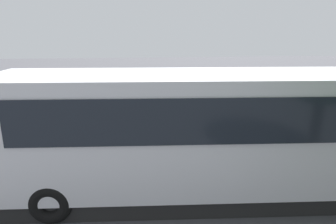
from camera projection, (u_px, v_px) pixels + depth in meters
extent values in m
plane|color=#424247|center=(217.00, 131.00, 12.91)|extent=(80.00, 80.00, 0.00)
cube|color=silver|center=(207.00, 128.00, 7.45)|extent=(10.69, 3.24, 2.80)
cube|color=black|center=(200.00, 96.00, 8.53)|extent=(8.83, 0.67, 1.01)
cube|color=black|center=(218.00, 122.00, 6.08)|extent=(8.83, 0.67, 1.01)
cube|color=red|center=(199.00, 132.00, 8.82)|extent=(9.25, 0.69, 0.28)
cube|color=black|center=(205.00, 185.00, 7.88)|extent=(9.84, 2.98, 0.45)
torus|color=black|center=(76.00, 161.00, 8.74)|extent=(1.02, 0.39, 1.00)
torus|color=black|center=(50.00, 203.00, 6.56)|extent=(1.02, 0.39, 1.00)
torus|color=black|center=(317.00, 156.00, 9.06)|extent=(1.02, 0.39, 1.00)
cylinder|color=#473823|center=(253.00, 135.00, 11.07)|extent=(0.14, 0.14, 0.75)
cube|color=black|center=(252.00, 145.00, 11.21)|extent=(0.15, 0.27, 0.10)
cylinder|color=#473823|center=(257.00, 135.00, 11.05)|extent=(0.14, 0.14, 0.75)
cube|color=black|center=(256.00, 145.00, 11.20)|extent=(0.15, 0.27, 0.10)
cube|color=maroon|center=(256.00, 118.00, 10.88)|extent=(0.43, 0.35, 0.62)
cylinder|color=maroon|center=(250.00, 117.00, 10.89)|extent=(0.11, 0.11, 0.59)
sphere|color=tan|center=(249.00, 125.00, 10.97)|extent=(0.11, 0.11, 0.09)
cylinder|color=maroon|center=(263.00, 117.00, 10.86)|extent=(0.11, 0.11, 0.59)
sphere|color=tan|center=(262.00, 125.00, 10.94)|extent=(0.11, 0.11, 0.09)
sphere|color=tan|center=(257.00, 106.00, 10.76)|extent=(0.26, 0.26, 0.22)
cylinder|color=black|center=(221.00, 137.00, 10.81)|extent=(0.13, 0.13, 0.75)
cube|color=black|center=(220.00, 147.00, 10.96)|extent=(0.11, 0.27, 0.10)
cylinder|color=black|center=(225.00, 137.00, 10.84)|extent=(0.13, 0.13, 0.75)
cube|color=black|center=(224.00, 147.00, 10.98)|extent=(0.11, 0.27, 0.10)
cube|color=#D8F233|center=(224.00, 120.00, 10.64)|extent=(0.40, 0.30, 0.62)
cube|color=silver|center=(224.00, 120.00, 10.64)|extent=(0.41, 0.31, 0.06)
cylinder|color=#D8F233|center=(218.00, 119.00, 10.60)|extent=(0.09, 0.09, 0.59)
sphere|color=tan|center=(217.00, 127.00, 10.68)|extent=(0.09, 0.09, 0.09)
cylinder|color=#D8F233|center=(230.00, 119.00, 10.68)|extent=(0.09, 0.09, 0.59)
sphere|color=tan|center=(230.00, 127.00, 10.76)|extent=(0.09, 0.09, 0.09)
sphere|color=tan|center=(225.00, 108.00, 10.53)|extent=(0.24, 0.24, 0.23)
cylinder|color=black|center=(190.00, 141.00, 10.44)|extent=(0.13, 0.13, 0.76)
cube|color=black|center=(190.00, 151.00, 10.59)|extent=(0.11, 0.27, 0.10)
cylinder|color=black|center=(195.00, 141.00, 10.45)|extent=(0.13, 0.13, 0.76)
cube|color=black|center=(194.00, 151.00, 10.60)|extent=(0.11, 0.27, 0.10)
cube|color=maroon|center=(193.00, 122.00, 10.26)|extent=(0.40, 0.30, 0.64)
cylinder|color=maroon|center=(186.00, 122.00, 10.25)|extent=(0.10, 0.10, 0.60)
sphere|color=tan|center=(186.00, 130.00, 10.32)|extent=(0.10, 0.10, 0.09)
cylinder|color=maroon|center=(200.00, 122.00, 10.27)|extent=(0.10, 0.10, 0.60)
sphere|color=tan|center=(200.00, 130.00, 10.35)|extent=(0.10, 0.10, 0.09)
sphere|color=tan|center=(193.00, 110.00, 10.14)|extent=(0.24, 0.24, 0.23)
cylinder|color=black|center=(148.00, 140.00, 10.43)|extent=(0.14, 0.14, 0.80)
cube|color=black|center=(148.00, 151.00, 10.58)|extent=(0.15, 0.27, 0.10)
cylinder|color=black|center=(152.00, 141.00, 10.41)|extent=(0.14, 0.14, 0.80)
cube|color=black|center=(152.00, 151.00, 10.57)|extent=(0.15, 0.27, 0.10)
cube|color=silver|center=(150.00, 121.00, 10.23)|extent=(0.43, 0.35, 0.66)
cylinder|color=silver|center=(143.00, 120.00, 10.24)|extent=(0.11, 0.11, 0.63)
sphere|color=tan|center=(143.00, 129.00, 10.32)|extent=(0.11, 0.11, 0.09)
cylinder|color=silver|center=(156.00, 121.00, 10.21)|extent=(0.11, 0.11, 0.63)
sphere|color=tan|center=(156.00, 129.00, 10.29)|extent=(0.11, 0.11, 0.09)
sphere|color=tan|center=(149.00, 108.00, 10.11)|extent=(0.28, 0.28, 0.24)
cylinder|color=black|center=(119.00, 143.00, 10.19)|extent=(0.14, 0.14, 0.78)
cube|color=black|center=(119.00, 154.00, 10.34)|extent=(0.14, 0.27, 0.10)
cylinder|color=black|center=(124.00, 143.00, 10.24)|extent=(0.14, 0.14, 0.78)
cube|color=black|center=(124.00, 154.00, 10.39)|extent=(0.14, 0.27, 0.10)
cube|color=navy|center=(121.00, 123.00, 10.03)|extent=(0.42, 0.34, 0.65)
cylinder|color=navy|center=(113.00, 124.00, 9.96)|extent=(0.10, 0.10, 0.62)
sphere|color=tan|center=(114.00, 132.00, 10.04)|extent=(0.10, 0.10, 0.09)
cylinder|color=navy|center=(127.00, 122.00, 10.09)|extent=(0.10, 0.10, 0.62)
sphere|color=tan|center=(128.00, 131.00, 10.17)|extent=(0.10, 0.10, 0.09)
sphere|color=tan|center=(120.00, 110.00, 9.91)|extent=(0.27, 0.27, 0.23)
torus|color=black|center=(75.00, 156.00, 9.55)|extent=(0.61, 0.25, 0.60)
cylinder|color=silver|center=(75.00, 156.00, 9.55)|extent=(0.14, 0.12, 0.12)
torus|color=black|center=(119.00, 158.00, 9.43)|extent=(0.61, 0.25, 0.60)
cylinder|color=silver|center=(119.00, 158.00, 9.43)|extent=(0.14, 0.14, 0.12)
cylinder|color=silver|center=(76.00, 146.00, 9.46)|extent=(0.32, 0.12, 0.67)
cube|color=#0C19B2|center=(94.00, 147.00, 9.41)|extent=(0.88, 0.44, 0.36)
cube|color=black|center=(108.00, 146.00, 9.36)|extent=(0.55, 0.32, 0.20)
cylinder|color=silver|center=(104.00, 156.00, 9.30)|extent=(0.46, 0.17, 0.08)
cylinder|color=black|center=(76.00, 138.00, 9.37)|extent=(0.15, 0.58, 0.04)
torus|color=black|center=(140.00, 117.00, 13.98)|extent=(0.61, 0.28, 0.60)
cylinder|color=silver|center=(140.00, 117.00, 13.98)|extent=(0.14, 0.13, 0.12)
torus|color=black|center=(110.00, 120.00, 13.46)|extent=(0.61, 0.28, 0.60)
cylinder|color=silver|center=(110.00, 120.00, 13.46)|extent=(0.15, 0.15, 0.12)
cylinder|color=silver|center=(139.00, 110.00, 13.87)|extent=(0.32, 0.14, 0.67)
cube|color=black|center=(127.00, 112.00, 13.66)|extent=(0.88, 0.49, 0.36)
cube|color=black|center=(117.00, 112.00, 13.48)|extent=(0.56, 0.35, 0.20)
cylinder|color=silver|center=(119.00, 116.00, 13.71)|extent=(0.46, 0.19, 0.08)
cylinder|color=black|center=(138.00, 104.00, 13.77)|extent=(0.19, 0.57, 0.04)
cube|color=black|center=(125.00, 106.00, 13.56)|extent=(0.62, 0.47, 0.51)
sphere|color=#0C59B2|center=(133.00, 101.00, 13.66)|extent=(0.32, 0.32, 0.26)
cylinder|color=black|center=(132.00, 106.00, 13.50)|extent=(0.43, 0.20, 0.33)
cylinder|color=black|center=(122.00, 114.00, 13.42)|extent=(0.12, 0.12, 0.40)
cylinder|color=black|center=(130.00, 104.00, 13.82)|extent=(0.43, 0.20, 0.33)
cylinder|color=black|center=(121.00, 112.00, 13.74)|extent=(0.12, 0.12, 0.40)
cube|color=orange|center=(163.00, 123.00, 14.06)|extent=(0.34, 0.34, 0.03)
cone|color=orange|center=(163.00, 116.00, 13.97)|extent=(0.26, 0.26, 0.60)
cylinder|color=white|center=(163.00, 117.00, 13.98)|extent=(0.19, 0.19, 0.07)
cube|color=white|center=(284.00, 124.00, 13.94)|extent=(0.25, 4.86, 0.01)
cube|color=white|center=(228.00, 126.00, 13.63)|extent=(0.24, 4.36, 0.01)
cube|color=white|center=(169.00, 128.00, 13.32)|extent=(0.22, 3.93, 0.01)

